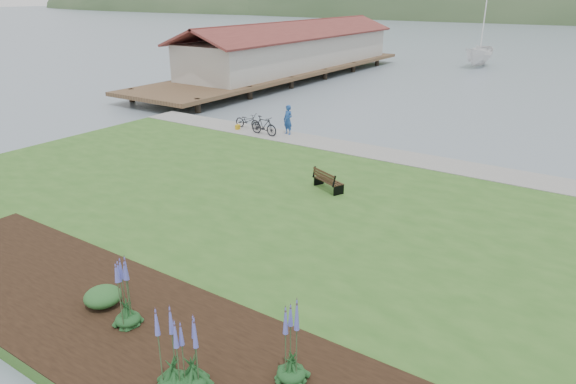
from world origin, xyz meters
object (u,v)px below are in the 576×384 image
object	(u,v)px
sailboat	(478,67)
park_bench	(327,180)
person	(288,117)
bicycle_a	(248,121)

from	to	relation	value
sailboat	park_bench	bearing A→B (deg)	-80.05
person	bicycle_a	size ratio (longest dim) A/B	1.14
bicycle_a	sailboat	distance (m)	38.55
park_bench	sailboat	world-z (taller)	sailboat
bicycle_a	sailboat	bearing A→B (deg)	-5.72
park_bench	person	size ratio (longest dim) A/B	0.77
person	sailboat	bearing A→B (deg)	101.48
park_bench	bicycle_a	xyz separation A→B (m)	(-9.05, 6.27, 0.02)
person	bicycle_a	world-z (taller)	person
park_bench	person	distance (m)	8.99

